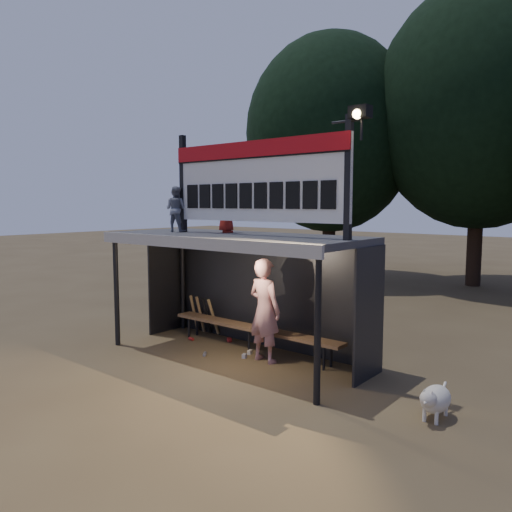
% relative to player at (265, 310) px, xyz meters
% --- Properties ---
extents(ground, '(80.00, 80.00, 0.00)m').
position_rel_player_xyz_m(ground, '(-0.59, -0.18, -0.95)').
color(ground, '#4F3E27').
rests_on(ground, ground).
extents(player, '(0.73, 0.51, 1.90)m').
position_rel_player_xyz_m(player, '(0.00, 0.00, 0.00)').
color(player, white).
rests_on(player, ground).
extents(child_a, '(0.52, 0.45, 0.90)m').
position_rel_player_xyz_m(child_a, '(-2.01, -0.32, 1.82)').
color(child_a, gray).
rests_on(child_a, dugout_shelter).
extents(child_b, '(0.53, 0.50, 0.91)m').
position_rel_player_xyz_m(child_b, '(-1.06, 0.14, 1.82)').
color(child_b, '#AC231A').
rests_on(child_b, dugout_shelter).
extents(dugout_shelter, '(5.10, 2.08, 2.32)m').
position_rel_player_xyz_m(dugout_shelter, '(-0.59, 0.07, 0.89)').
color(dugout_shelter, '#3B3B3E').
rests_on(dugout_shelter, ground).
extents(scoreboard_assembly, '(4.10, 0.27, 1.99)m').
position_rel_player_xyz_m(scoreboard_assembly, '(-0.03, -0.19, 2.37)').
color(scoreboard_assembly, black).
rests_on(scoreboard_assembly, dugout_shelter).
extents(bench, '(4.00, 0.35, 0.48)m').
position_rel_player_xyz_m(bench, '(-0.59, 0.37, -0.52)').
color(bench, brown).
rests_on(bench, ground).
extents(tree_left, '(6.46, 6.46, 9.27)m').
position_rel_player_xyz_m(tree_left, '(-4.59, 9.82, 4.56)').
color(tree_left, black).
rests_on(tree_left, ground).
extents(tree_mid, '(7.22, 7.22, 10.36)m').
position_rel_player_xyz_m(tree_mid, '(0.41, 11.32, 5.21)').
color(tree_mid, '#322016').
rests_on(tree_mid, ground).
extents(dog, '(0.36, 0.81, 0.49)m').
position_rel_player_xyz_m(dog, '(3.31, -0.51, -0.67)').
color(dog, silver).
rests_on(dog, ground).
extents(bats, '(0.67, 0.35, 0.84)m').
position_rel_player_xyz_m(bats, '(-2.23, 0.64, -0.52)').
color(bats, olive).
rests_on(bats, ground).
extents(litter, '(1.77, 1.14, 0.08)m').
position_rel_player_xyz_m(litter, '(-1.06, 0.05, -0.91)').
color(litter, red).
rests_on(litter, ground).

